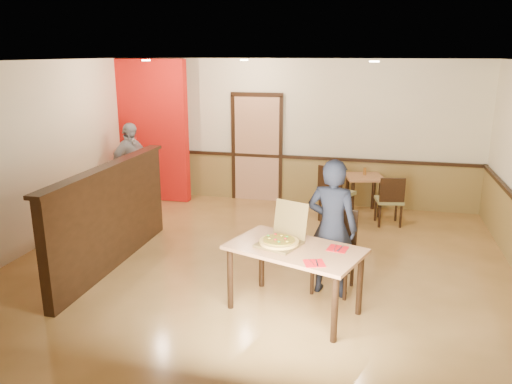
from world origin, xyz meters
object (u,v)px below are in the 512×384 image
side_chair_left (334,191)px  side_chair_right (390,199)px  main_table (295,256)px  diner (332,228)px  diner_chair (335,247)px  passerby (131,166)px  side_table (364,185)px  pizza_box (281,240)px  condiment (365,171)px

side_chair_left → side_chair_right: side_chair_left is taller
main_table → diner: 0.69m
diner_chair → passerby: size_ratio=0.61×
side_chair_right → side_table: (-0.46, 0.61, 0.06)m
side_chair_left → diner: bearing=122.5°
passerby → side_table: bearing=-60.0°
side_chair_right → pizza_box: bearing=57.6°
diner → condiment: (0.29, 3.46, -0.08)m
side_chair_left → passerby: size_ratio=0.62×
side_chair_right → diner: (-0.75, -2.77, 0.37)m
side_chair_left → side_chair_right: size_ratio=1.16×
diner_chair → condiment: (0.26, 3.31, 0.23)m
condiment → diner_chair: bearing=-94.4°
pizza_box → side_table: bearing=98.8°
diner_chair → condiment: size_ratio=7.42×
main_table → side_chair_left: bearing=106.6°
diner_chair → passerby: bearing=156.7°
main_table → diner: diner is taller
passerby → pizza_box: 4.75m
diner_chair → condiment: 3.32m
diner → passerby: bearing=-22.3°
side_chair_left → side_table: (0.49, 0.62, -0.02)m
side_chair_right → passerby: passerby is taller
diner → main_table: bearing=69.0°
side_chair_left → main_table: bearing=115.7°
passerby → pizza_box: size_ratio=2.63×
passerby → condiment: 4.40m
diner_chair → side_table: diner_chair is taller
side_chair_right → side_table: size_ratio=1.09×
side_chair_left → pizza_box: 3.31m
diner_chair → side_chair_left: bearing=103.6°
side_chair_left → pizza_box: size_ratio=1.63×
diner → pizza_box: 0.73m
side_table → diner: diner is taller
pizza_box → diner: bearing=64.8°
main_table → side_chair_left: (0.16, 3.34, -0.12)m
side_chair_right → passerby: size_ratio=0.53×
diner_chair → side_table: (0.25, 3.24, -0.01)m
diner_chair → condiment: diner_chair is taller
side_chair_right → condiment: size_ratio=6.48×
main_table → side_chair_right: 3.52m
pizza_box → diner_chair: bearing=70.1°
side_chair_left → passerby: passerby is taller
main_table → side_table: main_table is taller
side_chair_right → side_table: side_chair_right is taller
side_chair_left → side_chair_right: bearing=-151.4°
main_table → diner_chair: bearing=80.4°
side_chair_left → pizza_box: pizza_box is taller
side_chair_right → condiment: bearing=-67.1°
passerby → condiment: (4.33, 0.77, -0.04)m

